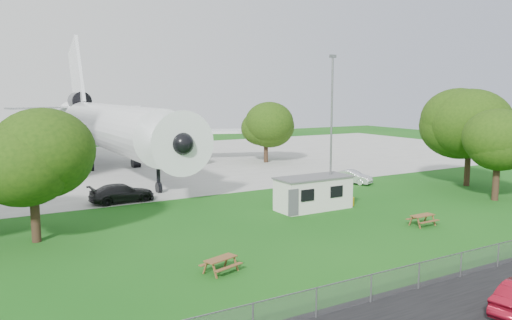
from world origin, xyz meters
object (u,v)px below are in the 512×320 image
airliner (110,125)px  picnic_east (422,226)px  picnic_west (221,272)px  site_cabin (314,193)px

airliner → picnic_east: airliner is taller
airliner → picnic_west: (-4.09, -38.68, -5.27)m
site_cabin → picnic_east: size_ratio=3.75×
picnic_west → picnic_east: same height
airliner → site_cabin: size_ratio=7.06×
picnic_east → airliner: bearing=107.2°
site_cabin → picnic_east: site_cabin is taller
airliner → site_cabin: 31.17m
site_cabin → picnic_west: site_cabin is taller
picnic_west → picnic_east: 16.19m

